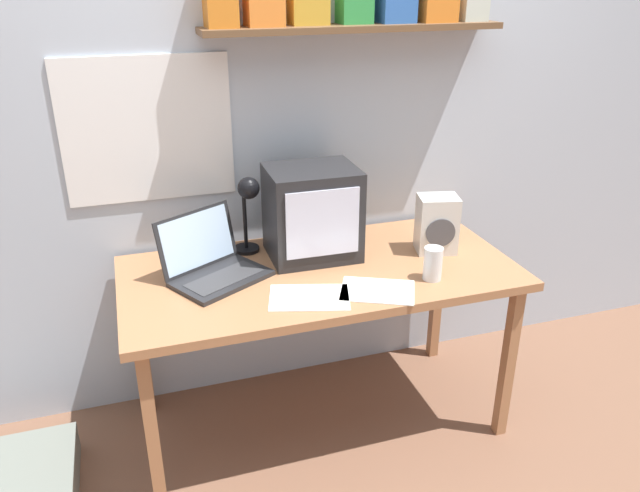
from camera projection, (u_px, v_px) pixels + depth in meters
ground_plane at (320, 419)px, 2.76m from camera, size 12.00×12.00×0.00m
back_wall at (290, 103)px, 2.59m from camera, size 5.60×0.24×2.60m
corner_desk at (320, 283)px, 2.48m from camera, size 1.54×0.74×0.74m
crt_monitor at (312, 213)px, 2.50m from camera, size 0.36×0.30×0.37m
laptop at (211, 261)px, 2.38m from camera, size 0.44×0.41×0.24m
desk_lamp at (248, 202)px, 2.49m from camera, size 0.11×0.15×0.34m
juice_glass at (433, 265)px, 2.36m from camera, size 0.07×0.07×0.13m
space_heater at (437, 224)px, 2.57m from camera, size 0.19×0.16×0.24m
loose_paper_near_monitor at (309, 297)px, 2.24m from camera, size 0.33×0.27×0.00m
open_notebook at (378, 291)px, 2.29m from camera, size 0.32×0.29×0.00m
floor_cushion at (20, 480)px, 2.35m from camera, size 0.41×0.41×0.13m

